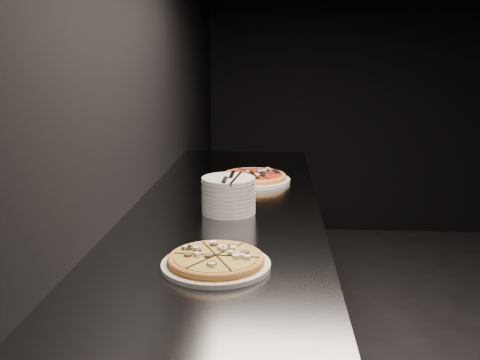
# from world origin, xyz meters

# --- Properties ---
(wall_left) EXTENTS (0.02, 5.00, 2.80)m
(wall_left) POSITION_xyz_m (-2.50, 0.00, 1.40)
(wall_left) COLOR black
(wall_left) RESTS_ON floor
(counter) EXTENTS (0.74, 2.44, 0.92)m
(counter) POSITION_xyz_m (-2.13, 0.00, 0.46)
(counter) COLOR slate
(counter) RESTS_ON floor
(pizza_mushroom) EXTENTS (0.31, 0.31, 0.04)m
(pizza_mushroom) POSITION_xyz_m (-2.10, -0.66, 0.94)
(pizza_mushroom) COLOR silver
(pizza_mushroom) RESTS_ON counter
(pizza_tomato) EXTENTS (0.35, 0.35, 0.04)m
(pizza_tomato) POSITION_xyz_m (-2.04, 0.40, 0.94)
(pizza_tomato) COLOR silver
(pizza_tomato) RESTS_ON counter
(plate_stack) EXTENTS (0.20, 0.20, 0.14)m
(plate_stack) POSITION_xyz_m (-2.11, -0.11, 0.99)
(plate_stack) COLOR silver
(plate_stack) RESTS_ON counter
(cutlery) EXTENTS (0.08, 0.21, 0.01)m
(cutlery) POSITION_xyz_m (-2.10, -0.12, 1.06)
(cutlery) COLOR silver
(cutlery) RESTS_ON plate_stack
(ramekin) EXTENTS (0.08, 0.08, 0.07)m
(ramekin) POSITION_xyz_m (-2.16, 0.04, 0.96)
(ramekin) COLOR silver
(ramekin) RESTS_ON counter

